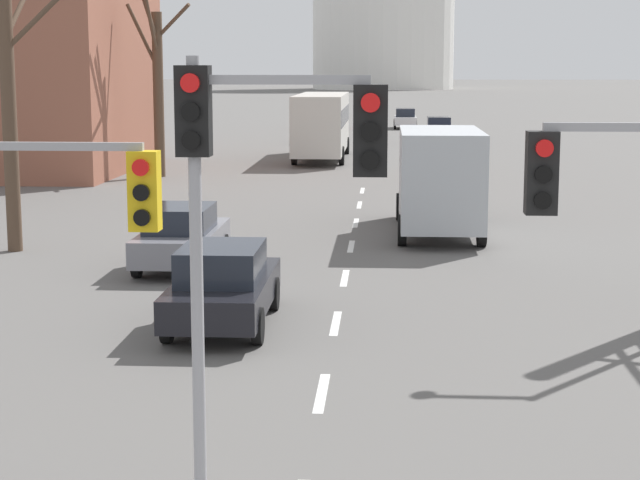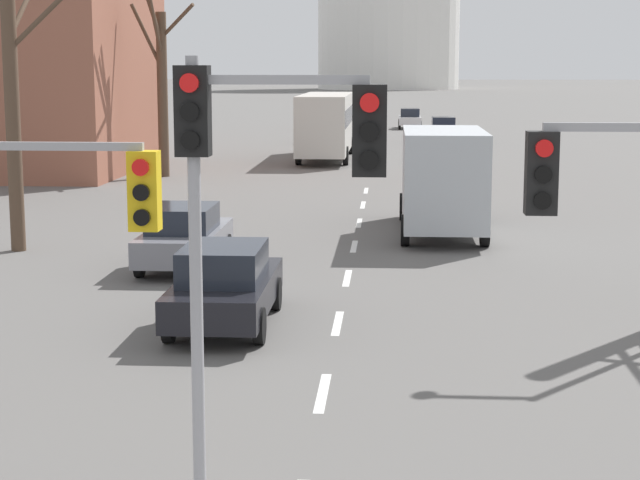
# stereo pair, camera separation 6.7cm
# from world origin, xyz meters

# --- Properties ---
(lane_stripe_1) EXTENTS (0.16, 2.00, 0.01)m
(lane_stripe_1) POSITION_xyz_m (0.00, 8.95, 0.00)
(lane_stripe_1) COLOR silver
(lane_stripe_1) RESTS_ON ground_plane
(lane_stripe_2) EXTENTS (0.16, 2.00, 0.01)m
(lane_stripe_2) POSITION_xyz_m (0.00, 13.45, 0.00)
(lane_stripe_2) COLOR silver
(lane_stripe_2) RESTS_ON ground_plane
(lane_stripe_3) EXTENTS (0.16, 2.00, 0.01)m
(lane_stripe_3) POSITION_xyz_m (0.00, 17.95, 0.00)
(lane_stripe_3) COLOR silver
(lane_stripe_3) RESTS_ON ground_plane
(lane_stripe_4) EXTENTS (0.16, 2.00, 0.01)m
(lane_stripe_4) POSITION_xyz_m (0.00, 22.45, 0.00)
(lane_stripe_4) COLOR silver
(lane_stripe_4) RESTS_ON ground_plane
(lane_stripe_5) EXTENTS (0.16, 2.00, 0.01)m
(lane_stripe_5) POSITION_xyz_m (0.00, 26.95, 0.00)
(lane_stripe_5) COLOR silver
(lane_stripe_5) RESTS_ON ground_plane
(lane_stripe_6) EXTENTS (0.16, 2.00, 0.01)m
(lane_stripe_6) POSITION_xyz_m (0.00, 31.45, 0.00)
(lane_stripe_6) COLOR silver
(lane_stripe_6) RESTS_ON ground_plane
(lane_stripe_7) EXTENTS (0.16, 2.00, 0.01)m
(lane_stripe_7) POSITION_xyz_m (0.00, 35.95, 0.00)
(lane_stripe_7) COLOR silver
(lane_stripe_7) RESTS_ON ground_plane
(traffic_signal_near_left) EXTENTS (2.66, 0.34, 4.25)m
(traffic_signal_near_left) POSITION_xyz_m (-3.39, 5.76, 3.22)
(traffic_signal_near_left) COLOR #9E9EA3
(traffic_signal_near_left) RESTS_ON ground_plane
(traffic_signal_centre_tall) EXTENTS (2.24, 0.34, 5.06)m
(traffic_signal_centre_tall) POSITION_xyz_m (-0.44, 4.49, 3.84)
(traffic_signal_centre_tall) COLOR #9E9EA3
(traffic_signal_centre_tall) RESTS_ON ground_plane
(sedan_near_left) EXTENTS (1.85, 4.34, 1.57)m
(sedan_near_left) POSITION_xyz_m (-4.08, 19.00, 0.79)
(sedan_near_left) COLOR slate
(sedan_near_left) RESTS_ON ground_plane
(sedan_near_right) EXTENTS (1.81, 3.82, 1.55)m
(sedan_near_right) POSITION_xyz_m (-4.31, 78.84, 0.78)
(sedan_near_right) COLOR maroon
(sedan_near_right) RESTS_ON ground_plane
(sedan_mid_centre) EXTENTS (1.79, 3.81, 1.71)m
(sedan_mid_centre) POSITION_xyz_m (4.33, 63.13, 0.84)
(sedan_mid_centre) COLOR navy
(sedan_mid_centre) RESTS_ON ground_plane
(sedan_far_left) EXTENTS (1.82, 4.35, 1.61)m
(sedan_far_left) POSITION_xyz_m (2.43, 79.52, 0.82)
(sedan_far_left) COLOR silver
(sedan_far_left) RESTS_ON ground_plane
(sedan_far_right) EXTENTS (1.90, 4.51, 1.56)m
(sedan_far_right) POSITION_xyz_m (-3.59, 63.10, 0.79)
(sedan_far_right) COLOR #B7B7BC
(sedan_far_right) RESTS_ON ground_plane
(sedan_distant_centre) EXTENTS (1.83, 4.46, 1.60)m
(sedan_distant_centre) POSITION_xyz_m (-2.14, 13.08, 0.81)
(sedan_distant_centre) COLOR black
(sedan_distant_centre) RESTS_ON ground_plane
(city_bus) EXTENTS (2.66, 10.80, 3.48)m
(city_bus) POSITION_xyz_m (-2.51, 50.32, 2.05)
(city_bus) COLOR beige
(city_bus) RESTS_ON ground_plane
(delivery_truck) EXTENTS (2.44, 7.20, 3.14)m
(delivery_truck) POSITION_xyz_m (2.51, 24.90, 1.70)
(delivery_truck) COLOR #333842
(delivery_truck) RESTS_ON ground_plane
(bare_tree_left_near) EXTENTS (4.39, 3.67, 11.31)m
(bare_tree_left_near) POSITION_xyz_m (-9.10, 21.20, 4.76)
(bare_tree_left_near) COLOR brown
(bare_tree_left_near) RESTS_ON ground_plane
(bare_tree_left_far) EXTENTS (3.10, 2.44, 8.44)m
(bare_tree_left_far) POSITION_xyz_m (-9.30, 40.83, 4.27)
(bare_tree_left_far) COLOR brown
(bare_tree_left_far) RESTS_ON ground_plane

